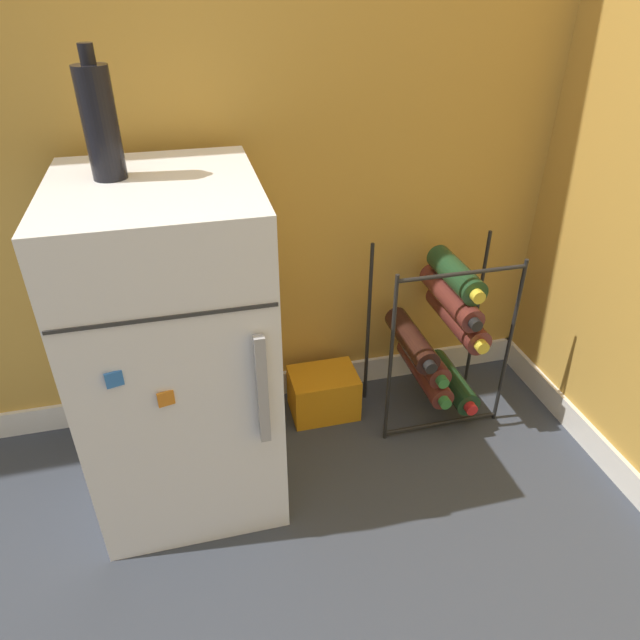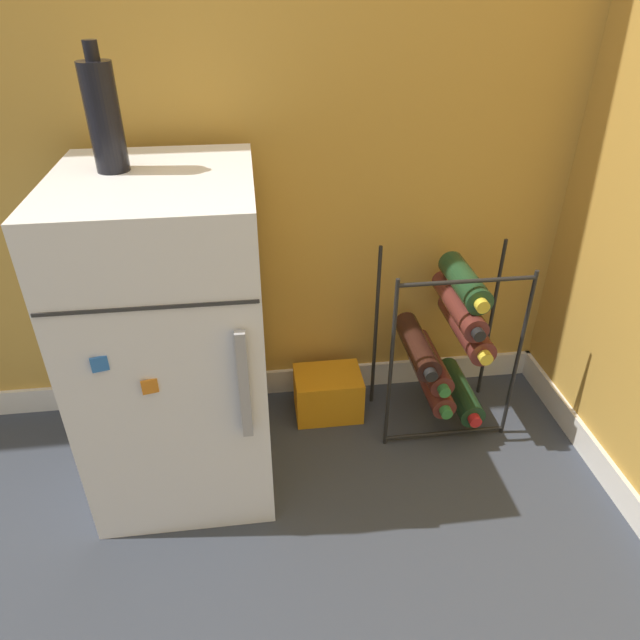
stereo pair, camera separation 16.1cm
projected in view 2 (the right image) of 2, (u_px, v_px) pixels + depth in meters
ground_plane at (340, 527)px, 1.55m from camera, size 14.00×14.00×0.00m
mini_fridge at (175, 340)px, 1.52m from camera, size 0.47×0.54×0.89m
wine_rack at (447, 343)px, 1.77m from camera, size 0.40×0.33×0.59m
soda_box at (328, 393)px, 1.91m from camera, size 0.22×0.16×0.15m
fridge_top_bottle at (104, 116)px, 1.26m from camera, size 0.07×0.07×0.27m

